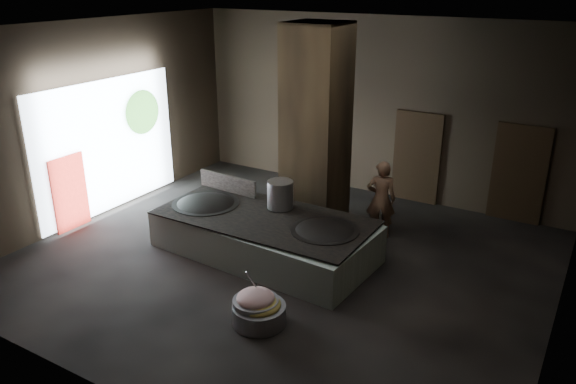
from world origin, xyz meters
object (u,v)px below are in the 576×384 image
Objects in this scene: wok_right at (324,234)px; stock_pot at (280,194)px; meat_basin at (256,310)px; cook at (381,199)px; wok_left at (206,207)px; hearth_platform at (264,236)px; veg_basin at (259,314)px.

stock_pot reaches higher than wok_right.
wok_right reaches higher than meat_basin.
cook is 4.21m from meat_basin.
stock_pot reaches higher than wok_left.
hearth_platform reaches higher than meat_basin.
veg_basin is 0.08m from meat_basin.
wok_right reaches higher than veg_basin.
meat_basin is at bearing -93.68° from wok_right.
veg_basin is at bearing -91.91° from wok_right.
cook is at bearing 52.90° from hearth_platform.
hearth_platform is 2.59× the size of cook.
hearth_platform is 7.67× the size of stock_pot.
hearth_platform is 3.17× the size of wok_left.
meat_basin is at bearing -66.54° from stock_pot.
meat_basin is at bearing -37.93° from wok_left.
stock_pot is at bearing 114.62° from veg_basin.
cook reaches higher than wok_left.
wok_right is at bearing 58.86° from cook.
stock_pot is at bearing 113.46° from meat_basin.
veg_basin is (2.73, -2.08, -0.59)m from wok_left.
meat_basin is at bearing 62.45° from cook.
wok_left is at bearing 142.07° from meat_basin.
stock_pot is (0.05, 0.55, 0.74)m from hearth_platform.
veg_basin is (-0.07, -2.18, -0.59)m from wok_right.
stock_pot is 0.34× the size of cook.
veg_basin is (1.23, -2.68, -0.97)m from stock_pot.
wok_right is 0.76× the size of cook.
veg_basin is at bearing 63.37° from cook.
hearth_platform is at bearing 120.97° from veg_basin.
cook is (3.16, 2.05, 0.11)m from wok_left.
wok_left is at bearing -158.20° from stock_pot.
cook is at bearing 83.06° from meat_basin.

